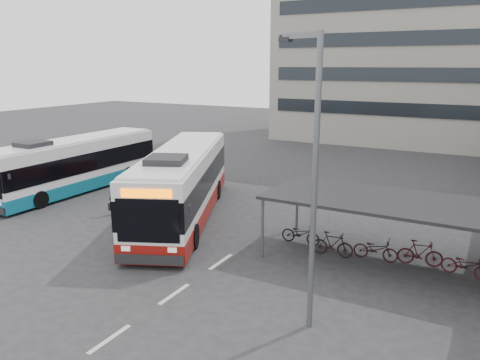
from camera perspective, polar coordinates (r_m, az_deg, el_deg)
The scene contains 10 objects.
ground at distance 19.75m, azimuth -8.65°, elevation -8.42°, with size 120.00×120.00×0.00m, color #28282B.
bike_shelter at distance 18.62m, azimuth 18.64°, elevation -5.68°, with size 10.00×4.00×2.54m.
office_block at distance 50.92m, azimuth 24.06°, elevation 18.47°, with size 30.00×15.00×25.00m, color gray.
road_markings at distance 16.20m, azimuth -8.02°, elevation -13.59°, with size 0.15×7.60×0.01m.
bus_main at distance 23.23m, azimuth -7.02°, elevation -0.48°, with size 7.58×12.53×3.70m.
bus_teal at distance 29.86m, azimuth -19.35°, elevation 1.77°, with size 2.54×11.48×3.39m.
pedestrian at distance 24.56m, azimuth -15.03°, elevation -2.24°, with size 0.60×0.39×1.64m, color black.
lamp_post at distance 12.78m, azimuth 8.79°, elevation 1.43°, with size 1.41×0.63×8.29m.
sign_totem_mid at distance 30.19m, azimuth -25.82°, elevation 0.83°, with size 0.56×0.27×2.60m.
sign_totem_north at distance 35.77m, azimuth -18.13°, elevation 3.29°, with size 0.53×0.29×2.48m.
Camera 1 is at (11.29, -14.39, 7.46)m, focal length 35.00 mm.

